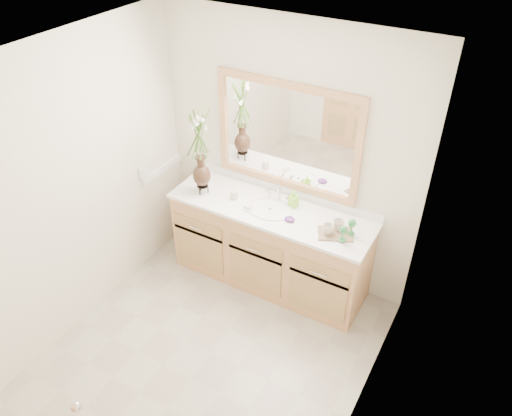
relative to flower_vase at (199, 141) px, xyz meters
The scene contains 22 objects.
floor 1.76m from the flower_vase, 54.77° to the right, with size 2.60×2.60×0.00m, color #B9B49E.
ceiling 1.54m from the flower_vase, 54.77° to the right, with size 2.40×2.60×0.02m, color white.
wall_back 0.77m from the flower_vase, 29.78° to the left, with size 2.40×0.02×2.40m, color white.
wall_front 2.32m from the flower_vase, 73.63° to the right, with size 2.40×0.02×2.40m, color white.
wall_left 1.09m from the flower_vase, 120.54° to the right, with size 0.02×2.60×2.40m, color white.
wall_right 2.08m from the flower_vase, 26.54° to the right, with size 0.02×2.60×2.40m, color white.
vanity 1.16m from the flower_vase, ahead, with size 1.80×0.55×0.80m.
counter 0.85m from the flower_vase, ahead, with size 1.84×0.57×0.03m, color white.
sink 0.87m from the flower_vase, ahead, with size 0.38×0.34×0.23m.
mirror 0.74m from the flower_vase, 28.31° to the left, with size 1.32×0.04×0.97m.
switch_plate 0.67m from the flower_vase, 163.18° to the right, with size 0.02×0.12×0.12m, color white.
door 2.27m from the flower_vase, 80.91° to the right, with size 0.80×0.03×2.00m, color tan.
flower_vase is the anchor object (origin of this frame).
tumbler 0.57m from the flower_vase, 11.73° to the left, with size 0.06×0.06×0.08m, color beige.
soap_dish 0.71m from the flower_vase, ahead, with size 0.09×0.09×0.03m.
soap_bottle 0.95m from the flower_vase, 14.86° to the left, with size 0.06×0.07×0.14m, color #8DE836.
purple_dish 1.01m from the flower_vase, ahead, with size 0.09×0.07×0.03m, color #562571.
tray 1.38m from the flower_vase, ahead, with size 0.28×0.19×0.01m, color brown.
mug_left 1.31m from the flower_vase, ahead, with size 0.09×0.08×0.09m, color beige.
mug_right 1.36m from the flower_vase, ahead, with size 0.09×0.09×0.09m, color beige.
goblet_front 1.42m from the flower_vase, ahead, with size 0.06×0.06×0.14m.
goblet_back 1.45m from the flower_vase, ahead, with size 0.06×0.06×0.14m.
Camera 1 is at (1.63, -2.11, 3.35)m, focal length 35.00 mm.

